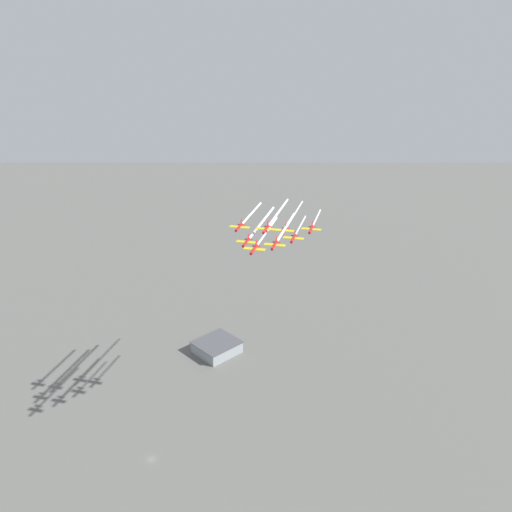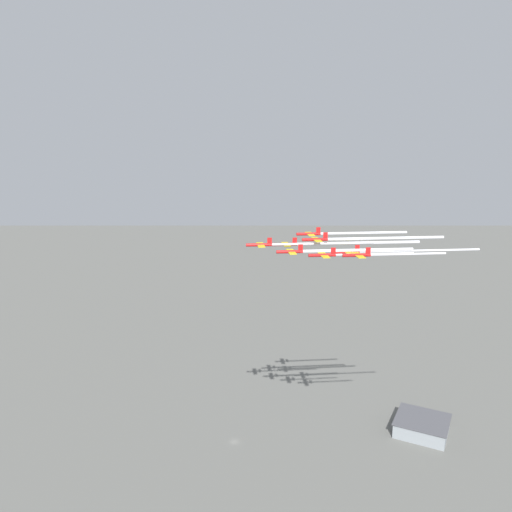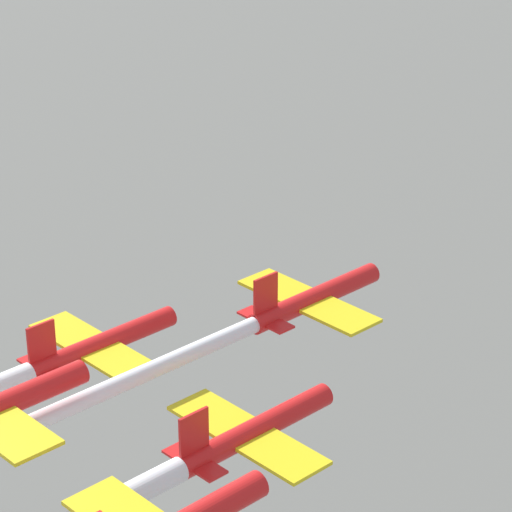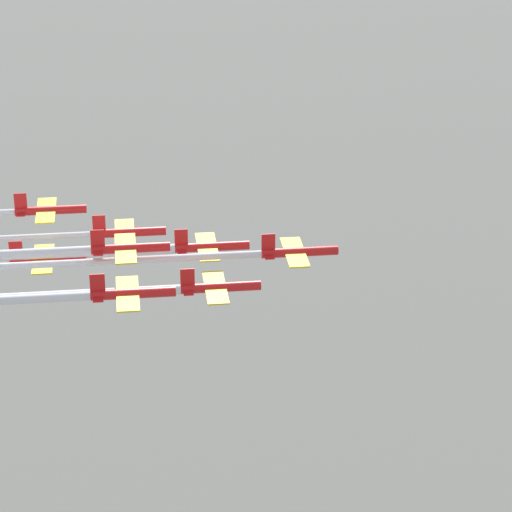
{
  "view_description": "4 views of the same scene",
  "coord_description": "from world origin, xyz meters",
  "px_view_note": "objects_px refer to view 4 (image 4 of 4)",
  "views": [
    {
      "loc": [
        -101.81,
        -189.03,
        202.13
      ],
      "look_at": [
        34.1,
        -45.92,
        122.12
      ],
      "focal_mm": 35.0,
      "sensor_mm": 36.0,
      "label": 1
    },
    {
      "loc": [
        122.42,
        -216.15,
        163.34
      ],
      "look_at": [
        36.93,
        -46.49,
        119.88
      ],
      "focal_mm": 35.0,
      "sensor_mm": 36.0,
      "label": 2
    },
    {
      "loc": [
        52.67,
        21.81,
        156.75
      ],
      "look_at": [
        39.02,
        -46.97,
        124.51
      ],
      "focal_mm": 85.0,
      "sensor_mm": 36.0,
      "label": 3
    },
    {
      "loc": [
        -22.09,
        93.82,
        190.48
      ],
      "look_at": [
        41.13,
        -39.1,
        123.32
      ],
      "focal_mm": 85.0,
      "sensor_mm": 36.0,
      "label": 4
    }
  ],
  "objects_px": {
    "jet_6": "(48,210)",
    "jet_7": "(45,259)",
    "jet_5": "(130,293)",
    "jet_0": "(297,252)",
    "jet_1": "(209,247)",
    "jet_2": "(218,287)",
    "jet_3": "(127,232)",
    "jet_4": "(128,248)"
  },
  "relations": [
    {
      "from": "jet_6",
      "to": "jet_7",
      "type": "bearing_deg",
      "value": 0.0
    },
    {
      "from": "jet_6",
      "to": "jet_7",
      "type": "distance_m",
      "value": 13.39
    },
    {
      "from": "jet_5",
      "to": "jet_6",
      "type": "relative_size",
      "value": 1.0
    },
    {
      "from": "jet_6",
      "to": "jet_7",
      "type": "height_order",
      "value": "jet_6"
    },
    {
      "from": "jet_0",
      "to": "jet_1",
      "type": "bearing_deg",
      "value": -120.47
    },
    {
      "from": "jet_2",
      "to": "jet_6",
      "type": "xyz_separation_m",
      "value": [
        33.22,
        -10.46,
        0.98
      ]
    },
    {
      "from": "jet_2",
      "to": "jet_3",
      "type": "height_order",
      "value": "jet_2"
    },
    {
      "from": "jet_1",
      "to": "jet_7",
      "type": "xyz_separation_m",
      "value": [
        19.1,
        12.0,
        -0.65
      ]
    },
    {
      "from": "jet_4",
      "to": "jet_6",
      "type": "xyz_separation_m",
      "value": [
        20.14,
        -10.85,
        -2.17
      ]
    },
    {
      "from": "jet_1",
      "to": "jet_5",
      "type": "bearing_deg",
      "value": -29.54
    },
    {
      "from": "jet_2",
      "to": "jet_4",
      "type": "distance_m",
      "value": 13.46
    },
    {
      "from": "jet_1",
      "to": "jet_6",
      "type": "bearing_deg",
      "value": -120.47
    },
    {
      "from": "jet_3",
      "to": "jet_7",
      "type": "xyz_separation_m",
      "value": [
        6.02,
        11.62,
        -0.54
      ]
    },
    {
      "from": "jet_5",
      "to": "jet_2",
      "type": "bearing_deg",
      "value": 120.47
    },
    {
      "from": "jet_1",
      "to": "jet_3",
      "type": "distance_m",
      "value": 13.08
    },
    {
      "from": "jet_7",
      "to": "jet_3",
      "type": "bearing_deg",
      "value": 120.47
    },
    {
      "from": "jet_2",
      "to": "jet_4",
      "type": "height_order",
      "value": "jet_4"
    },
    {
      "from": "jet_4",
      "to": "jet_1",
      "type": "bearing_deg",
      "value": 120.47
    },
    {
      "from": "jet_2",
      "to": "jet_4",
      "type": "bearing_deg",
      "value": -120.47
    },
    {
      "from": "jet_1",
      "to": "jet_4",
      "type": "xyz_separation_m",
      "value": [
        6.02,
        11.62,
        3.31
      ]
    },
    {
      "from": "jet_3",
      "to": "jet_5",
      "type": "xyz_separation_m",
      "value": [
        -14.12,
        22.47,
        3.28
      ]
    },
    {
      "from": "jet_6",
      "to": "jet_4",
      "type": "bearing_deg",
      "value": 29.54
    },
    {
      "from": "jet_4",
      "to": "jet_5",
      "type": "distance_m",
      "value": 13.27
    },
    {
      "from": "jet_6",
      "to": "jet_1",
      "type": "bearing_deg",
      "value": 59.53
    },
    {
      "from": "jet_1",
      "to": "jet_5",
      "type": "relative_size",
      "value": 1.0
    },
    {
      "from": "jet_2",
      "to": "jet_3",
      "type": "bearing_deg",
      "value": -150.46
    },
    {
      "from": "jet_2",
      "to": "jet_7",
      "type": "height_order",
      "value": "jet_2"
    },
    {
      "from": "jet_3",
      "to": "jet_0",
      "type": "bearing_deg",
      "value": 59.53
    },
    {
      "from": "jet_1",
      "to": "jet_2",
      "type": "xyz_separation_m",
      "value": [
        -7.06,
        11.23,
        0.17
      ]
    },
    {
      "from": "jet_4",
      "to": "jet_7",
      "type": "xyz_separation_m",
      "value": [
        13.08,
        0.39,
        -3.96
      ]
    },
    {
      "from": "jet_5",
      "to": "jet_6",
      "type": "distance_m",
      "value": 35.09
    },
    {
      "from": "jet_0",
      "to": "jet_1",
      "type": "xyz_separation_m",
      "value": [
        13.08,
        0.39,
        -1.58
      ]
    },
    {
      "from": "jet_2",
      "to": "jet_4",
      "type": "xyz_separation_m",
      "value": [
        13.08,
        0.39,
        3.15
      ]
    },
    {
      "from": "jet_0",
      "to": "jet_3",
      "type": "xyz_separation_m",
      "value": [
        26.16,
        0.77,
        -1.69
      ]
    },
    {
      "from": "jet_5",
      "to": "jet_7",
      "type": "xyz_separation_m",
      "value": [
        20.14,
        -10.85,
        -3.83
      ]
    },
    {
      "from": "jet_1",
      "to": "jet_2",
      "type": "relative_size",
      "value": 1.0
    },
    {
      "from": "jet_5",
      "to": "jet_1",
      "type": "bearing_deg",
      "value": 150.46
    },
    {
      "from": "jet_3",
      "to": "jet_4",
      "type": "distance_m",
      "value": 13.7
    },
    {
      "from": "jet_3",
      "to": "jet_7",
      "type": "relative_size",
      "value": 1.0
    },
    {
      "from": "jet_0",
      "to": "jet_2",
      "type": "height_order",
      "value": "jet_0"
    },
    {
      "from": "jet_2",
      "to": "jet_5",
      "type": "height_order",
      "value": "jet_5"
    },
    {
      "from": "jet_2",
      "to": "jet_7",
      "type": "bearing_deg",
      "value": -120.47
    }
  ]
}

